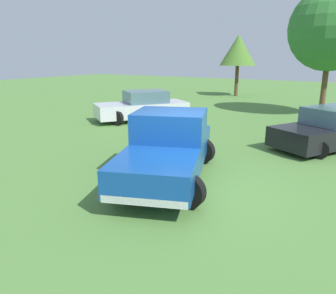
{
  "coord_description": "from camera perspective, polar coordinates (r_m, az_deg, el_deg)",
  "views": [
    {
      "loc": [
        3.59,
        -6.94,
        3.21
      ],
      "look_at": [
        -0.76,
        0.22,
        0.9
      ],
      "focal_mm": 35.43,
      "sensor_mm": 36.0,
      "label": 1
    }
  ],
  "objects": [
    {
      "name": "tree_far_center",
      "position": [
        20.1,
        26.27,
        17.75
      ],
      "size": [
        4.33,
        4.33,
        6.73
      ],
      "color": "brown",
      "rests_on": "ground_plane"
    },
    {
      "name": "ground_plane",
      "position": [
        8.44,
        3.63,
        -6.95
      ],
      "size": [
        80.0,
        80.0,
        0.0
      ],
      "primitive_type": "plane",
      "color": "#54843D"
    },
    {
      "name": "sedan_far",
      "position": [
        17.11,
        -4.38,
        6.96
      ],
      "size": [
        4.17,
        4.8,
        1.5
      ],
      "rotation": [
        0.0,
        0.0,
        4.08
      ],
      "color": "black",
      "rests_on": "ground_plane"
    },
    {
      "name": "sedan_near",
      "position": [
        13.24,
        26.1,
        2.71
      ],
      "size": [
        3.73,
        4.69,
        1.45
      ],
      "rotation": [
        0.0,
        0.0,
        4.19
      ],
      "color": "black",
      "rests_on": "ground_plane"
    },
    {
      "name": "tree_side",
      "position": [
        28.2,
        11.99,
        15.97
      ],
      "size": [
        2.89,
        2.89,
        4.87
      ],
      "color": "brown",
      "rests_on": "ground_plane"
    },
    {
      "name": "pickup_truck",
      "position": [
        8.8,
        0.16,
        0.4
      ],
      "size": [
        3.45,
        5.34,
        1.8
      ],
      "rotation": [
        0.0,
        0.0,
        5.06
      ],
      "color": "black",
      "rests_on": "ground_plane"
    }
  ]
}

